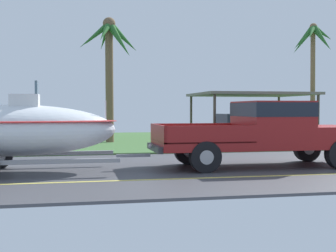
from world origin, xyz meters
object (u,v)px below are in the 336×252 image
(parked_sedan_near, at_px, (251,129))
(carport_awning, at_px, (250,95))
(pickup_truck_towing, at_px, (270,130))
(palm_tree_near_right, at_px, (313,48))
(palm_tree_near_left, at_px, (111,51))
(boat_on_trailer, at_px, (14,130))

(parked_sedan_near, relative_size, carport_awning, 0.76)
(pickup_truck_towing, relative_size, palm_tree_near_right, 0.88)
(palm_tree_near_left, bearing_deg, boat_on_trailer, -108.12)
(pickup_truck_towing, distance_m, carport_awning, 12.74)
(palm_tree_near_left, relative_size, palm_tree_near_right, 0.88)
(parked_sedan_near, bearing_deg, palm_tree_near_right, 40.00)
(boat_on_trailer, xyz_separation_m, palm_tree_near_left, (3.18, 9.71, 3.27))
(boat_on_trailer, height_order, carport_awning, carport_awning)
(carport_awning, distance_m, palm_tree_near_left, 8.42)
(pickup_truck_towing, xyz_separation_m, palm_tree_near_left, (-3.69, 9.71, 3.33))
(carport_awning, bearing_deg, palm_tree_near_left, -164.05)
(boat_on_trailer, bearing_deg, parked_sedan_near, 41.00)
(parked_sedan_near, height_order, palm_tree_near_right, palm_tree_near_right)
(palm_tree_near_right, bearing_deg, palm_tree_near_left, -163.69)
(pickup_truck_towing, bearing_deg, palm_tree_near_right, 56.98)
(parked_sedan_near, bearing_deg, carport_awning, 68.88)
(parked_sedan_near, distance_m, palm_tree_near_right, 8.95)
(pickup_truck_towing, distance_m, palm_tree_near_right, 16.46)
(pickup_truck_towing, xyz_separation_m, carport_awning, (4.17, 11.96, 1.35))
(boat_on_trailer, distance_m, palm_tree_near_right, 20.90)
(pickup_truck_towing, bearing_deg, boat_on_trailer, 180.00)
(pickup_truck_towing, distance_m, palm_tree_near_left, 10.91)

